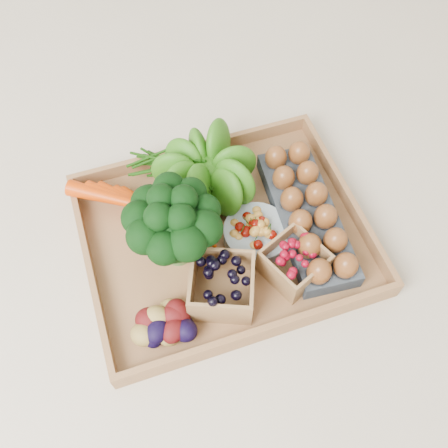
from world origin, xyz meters
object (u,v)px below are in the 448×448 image
object	(u,v)px
tray	(224,237)
broccoli	(176,236)
cherry_bowl	(256,234)
egg_carton	(306,217)

from	to	relation	value
tray	broccoli	distance (m)	0.13
tray	cherry_bowl	xyz separation A→B (m)	(0.06, -0.03, 0.02)
cherry_bowl	egg_carton	xyz separation A→B (m)	(0.11, 0.01, 0.00)
cherry_bowl	tray	bearing A→B (deg)	155.03
tray	cherry_bowl	size ratio (longest dim) A/B	4.18
broccoli	cherry_bowl	bearing A→B (deg)	-5.79
tray	egg_carton	size ratio (longest dim) A/B	1.68
broccoli	egg_carton	size ratio (longest dim) A/B	0.54
broccoli	cherry_bowl	distance (m)	0.17
cherry_bowl	egg_carton	distance (m)	0.11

